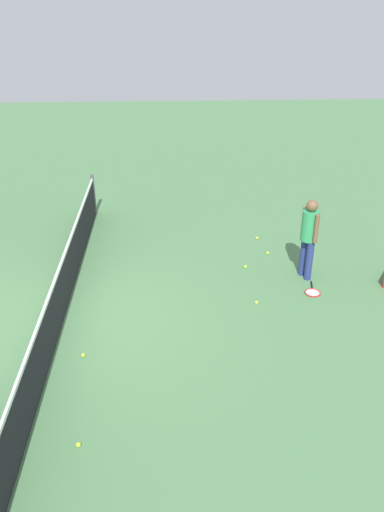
# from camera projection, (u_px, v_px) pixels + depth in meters

# --- Properties ---
(ground_plane) EXTENTS (40.00, 40.00, 0.00)m
(ground_plane) POSITION_uv_depth(u_px,v_px,m) (63.00, 320.00, 9.41)
(ground_plane) COLOR #4C7A4C
(court_net) EXTENTS (10.09, 0.09, 1.07)m
(court_net) POSITION_uv_depth(u_px,v_px,m) (60.00, 297.00, 9.18)
(court_net) COLOR #4C4C51
(court_net) RESTS_ON ground_plane
(player_near_side) EXTENTS (0.52, 0.43, 1.70)m
(player_near_side) POSITION_uv_depth(u_px,v_px,m) (309.00, 233.00, 10.36)
(player_near_side) COLOR navy
(player_near_side) RESTS_ON ground_plane
(tennis_racket_near_player) EXTENTS (0.60, 0.37, 0.03)m
(tennis_racket_near_player) POSITION_uv_depth(u_px,v_px,m) (313.00, 292.00, 10.26)
(tennis_racket_near_player) COLOR red
(tennis_racket_near_player) RESTS_ON ground_plane
(tennis_ball_near_player) EXTENTS (0.07, 0.07, 0.07)m
(tennis_ball_near_player) POSITION_uv_depth(u_px,v_px,m) (83.00, 355.00, 8.47)
(tennis_ball_near_player) COLOR #C6E033
(tennis_ball_near_player) RESTS_ON ground_plane
(tennis_ball_by_net) EXTENTS (0.07, 0.07, 0.07)m
(tennis_ball_by_net) POSITION_uv_depth(u_px,v_px,m) (245.00, 267.00, 11.13)
(tennis_ball_by_net) COLOR #C6E033
(tennis_ball_by_net) RESTS_ON ground_plane
(tennis_ball_midcourt) EXTENTS (0.07, 0.07, 0.07)m
(tennis_ball_midcourt) POSITION_uv_depth(u_px,v_px,m) (268.00, 253.00, 11.71)
(tennis_ball_midcourt) COLOR #C6E033
(tennis_ball_midcourt) RESTS_ON ground_plane
(tennis_ball_baseline) EXTENTS (0.07, 0.07, 0.07)m
(tennis_ball_baseline) POSITION_uv_depth(u_px,v_px,m) (78.00, 445.00, 6.82)
(tennis_ball_baseline) COLOR #C6E033
(tennis_ball_baseline) RESTS_ON ground_plane
(tennis_ball_stray_left) EXTENTS (0.07, 0.07, 0.07)m
(tennis_ball_stray_left) POSITION_uv_depth(u_px,v_px,m) (257.00, 238.00, 12.40)
(tennis_ball_stray_left) COLOR #C6E033
(tennis_ball_stray_left) RESTS_ON ground_plane
(tennis_ball_stray_right) EXTENTS (0.07, 0.07, 0.07)m
(tennis_ball_stray_right) POSITION_uv_depth(u_px,v_px,m) (256.00, 302.00, 9.88)
(tennis_ball_stray_right) COLOR #C6E033
(tennis_ball_stray_right) RESTS_ON ground_plane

